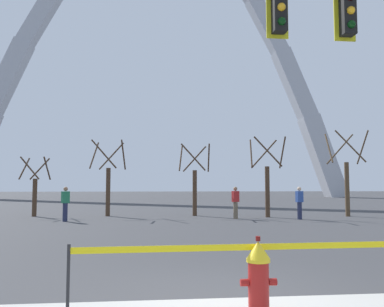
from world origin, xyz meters
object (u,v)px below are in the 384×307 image
Objects in this scene: monument_arch at (157,67)px; pedestrian_standing_center at (236,202)px; pedestrian_walking_left at (65,204)px; fire_hydrant at (258,278)px; pedestrian_walking_right at (299,203)px.

monument_arch is 35.14× the size of pedestrian_standing_center.
monument_arch reaches higher than pedestrian_standing_center.
pedestrian_walking_left is (-4.88, -38.50, -17.98)m from monument_arch.
fire_hydrant is at bearing -70.21° from pedestrian_walking_left.
pedestrian_standing_center is at bearing 78.89° from fire_hydrant.
monument_arch reaches higher than pedestrian_walking_right.
pedestrian_walking_left is (-5.18, 14.40, 0.35)m from fire_hydrant.
pedestrian_walking_left is 8.17m from pedestrian_standing_center.
pedestrian_walking_right is at bearing 67.34° from fire_hydrant.
monument_arch is 35.14× the size of pedestrian_walking_right.
pedestrian_standing_center is (8.14, 0.68, 0.00)m from pedestrian_walking_left.
fire_hydrant is 0.62× the size of pedestrian_standing_center.
pedestrian_standing_center is 1.00× the size of pedestrian_walking_right.
monument_arch is at bearing 99.31° from pedestrian_walking_right.
pedestrian_walking_right is at bearing -0.01° from pedestrian_walking_left.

